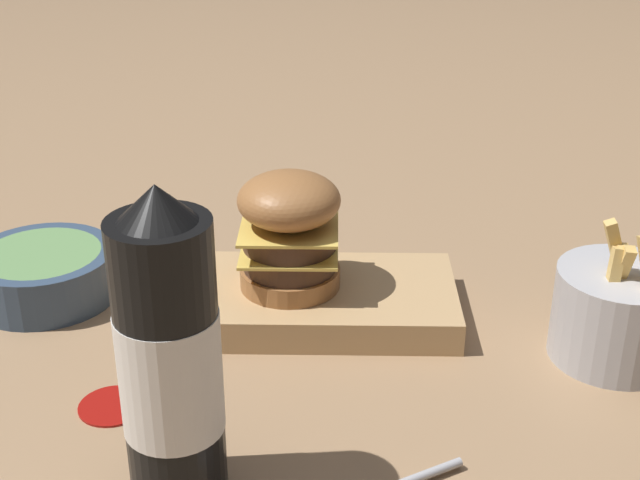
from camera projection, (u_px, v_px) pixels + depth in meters
name	position (u px, v px, depth m)	size (l,w,h in m)	color
ground_plane	(332.00, 318.00, 0.88)	(6.00, 6.00, 0.00)	#9E7A56
serving_board	(320.00, 300.00, 0.88)	(0.26, 0.15, 0.03)	tan
burger	(287.00, 231.00, 0.85)	(0.10, 0.10, 0.12)	#9E6638
ketchup_bottle	(166.00, 361.00, 0.61)	(0.07, 0.07, 0.24)	black
fries_basket	(616.00, 313.00, 0.80)	(0.12, 0.12, 0.14)	#B7B7BC
side_bowl	(41.00, 273.00, 0.91)	(0.15, 0.15, 0.05)	#384C66
ketchup_puddle	(110.00, 405.00, 0.75)	(0.06, 0.06, 0.00)	#9E140F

